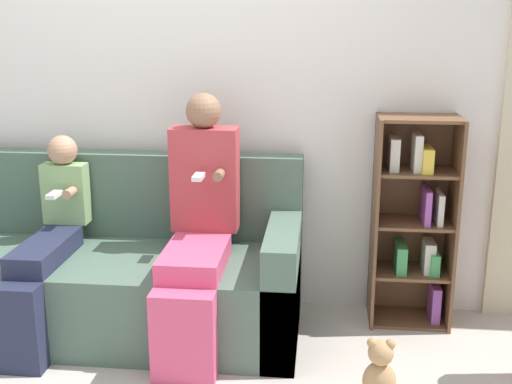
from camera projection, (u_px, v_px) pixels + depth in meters
The scene contains 7 objects.
ground_plane at pixel (137, 376), 3.14m from camera, with size 14.00×14.00×0.00m, color #BCB2A8.
back_wall at pixel (173, 93), 3.72m from camera, with size 10.00×0.06×2.55m.
couch at pixel (102, 275), 3.58m from camera, with size 2.20×0.83×0.94m.
adult_seated at pixel (198, 223), 3.34m from camera, with size 0.36×0.79×1.31m.
child_seated at pixel (46, 244), 3.40m from camera, with size 0.25×0.81×1.07m.
bookshelf at pixel (415, 220), 3.60m from camera, with size 0.44×0.31×1.19m.
teddy_bear at pixel (380, 371), 2.91m from camera, with size 0.15×0.13×0.31m.
Camera 1 is at (0.88, -2.71, 1.70)m, focal length 45.00 mm.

